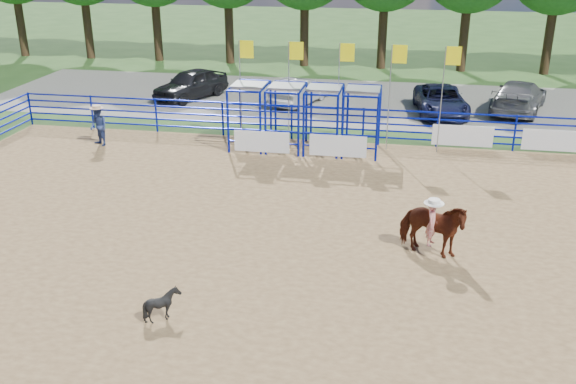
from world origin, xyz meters
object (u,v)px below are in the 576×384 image
object	(u,v)px
calf	(162,304)
car_a	(191,84)
car_b	(300,91)
car_d	(519,96)
spectator_cowboy	(98,126)
car_c	(441,101)
horse_and_rider	(432,226)

from	to	relation	value
calf	car_a	bearing A→B (deg)	22.35
car_b	car_d	distance (m)	10.71
spectator_cowboy	car_c	size ratio (longest dim) A/B	0.35
horse_and_rider	car_a	distance (m)	19.79
car_b	spectator_cowboy	bearing A→B (deg)	68.58
spectator_cowboy	car_c	bearing A→B (deg)	28.31
calf	car_b	world-z (taller)	car_b
horse_and_rider	car_d	distance (m)	16.68
horse_and_rider	car_b	world-z (taller)	horse_and_rider
horse_and_rider	car_b	xyz separation A→B (m)	(-6.15, 15.63, -0.20)
car_b	car_c	bearing A→B (deg)	-167.33
car_c	car_a	bearing A→B (deg)	169.79
horse_and_rider	spectator_cowboy	world-z (taller)	horse_and_rider
car_a	car_b	bearing A→B (deg)	23.39
spectator_cowboy	car_b	distance (m)	10.79
car_c	car_b	bearing A→B (deg)	167.61
car_a	car_d	xyz separation A→B (m)	(16.52, 0.28, -0.01)
car_c	car_d	distance (m)	3.91
horse_and_rider	calf	size ratio (longest dim) A/B	2.87
car_d	car_a	bearing A→B (deg)	18.00
car_a	horse_and_rider	bearing A→B (deg)	-28.14
horse_and_rider	spectator_cowboy	bearing A→B (deg)	150.59
spectator_cowboy	car_a	world-z (taller)	spectator_cowboy
spectator_cowboy	car_d	xyz separation A→B (m)	(17.66, 8.65, -0.09)
car_c	car_d	world-z (taller)	car_d
spectator_cowboy	car_a	size ratio (longest dim) A/B	0.37
horse_and_rider	calf	distance (m)	7.40
horse_and_rider	car_b	bearing A→B (deg)	111.47
car_a	car_c	size ratio (longest dim) A/B	0.94
horse_and_rider	car_a	xyz separation A→B (m)	(-11.97, 15.76, -0.11)
horse_and_rider	car_d	bearing A→B (deg)	74.16
calf	car_d	distance (m)	22.92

